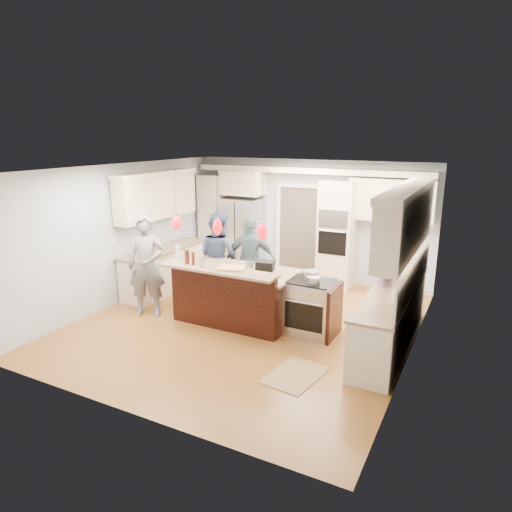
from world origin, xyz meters
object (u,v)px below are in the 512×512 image
at_px(island_range, 313,307).
at_px(person_bar_end, 147,266).
at_px(kitchen_island, 237,294).
at_px(person_far_left, 218,257).
at_px(refrigerator, 242,236).

height_order(island_range, person_bar_end, person_bar_end).
distance_m(kitchen_island, person_far_left, 1.22).
relative_size(kitchen_island, island_range, 2.28).
bearing_deg(refrigerator, kitchen_island, -63.10).
bearing_deg(refrigerator, person_bar_end, -94.90).
xyz_separation_m(island_range, person_bar_end, (-2.98, -0.60, 0.48)).
distance_m(refrigerator, person_bar_end, 3.10).
height_order(refrigerator, person_far_left, refrigerator).
relative_size(refrigerator, person_far_left, 1.02).
distance_m(island_range, person_bar_end, 3.07).
relative_size(person_bar_end, person_far_left, 1.06).
distance_m(person_bar_end, person_far_left, 1.48).
distance_m(refrigerator, kitchen_island, 2.91).
xyz_separation_m(island_range, person_far_left, (-2.26, 0.70, 0.43)).
bearing_deg(person_bar_end, person_far_left, 36.24).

